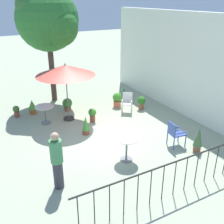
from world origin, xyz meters
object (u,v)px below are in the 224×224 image
(potted_plant_1, at_px, (117,99))
(potted_plant_5, at_px, (16,111))
(shade_tree, at_px, (48,19))
(potted_plant_4, at_px, (32,107))
(standing_person, at_px, (57,160))
(patio_chair_0, at_px, (175,132))
(potted_plant_8, at_px, (141,102))
(potted_plant_0, at_px, (124,94))
(potted_plant_6, at_px, (86,125))
(potted_plant_7, at_px, (67,104))
(patio_chair_1, at_px, (127,101))
(cafe_table_0, at_px, (127,145))
(potted_plant_3, at_px, (92,114))
(patio_umbrella_0, at_px, (65,71))
(potted_plant_2, at_px, (198,139))
(cafe_table_1, at_px, (45,111))

(potted_plant_1, height_order, potted_plant_5, potted_plant_1)
(shade_tree, xyz_separation_m, potted_plant_1, (2.15, 2.25, -3.39))
(potted_plant_4, distance_m, standing_person, 5.24)
(patio_chair_0, bearing_deg, potted_plant_8, 165.47)
(potted_plant_0, distance_m, potted_plant_1, 0.78)
(potted_plant_1, bearing_deg, potted_plant_6, -52.48)
(potted_plant_1, height_order, potted_plant_7, potted_plant_1)
(patio_chair_1, xyz_separation_m, potted_plant_4, (-1.77, -3.68, -0.18))
(cafe_table_0, height_order, standing_person, standing_person)
(potted_plant_5, xyz_separation_m, potted_plant_7, (0.37, 2.11, 0.03))
(potted_plant_3, bearing_deg, potted_plant_4, -135.43)
(cafe_table_0, distance_m, potted_plant_8, 4.13)
(patio_chair_1, xyz_separation_m, standing_person, (3.42, -4.19, 0.33))
(patio_umbrella_0, distance_m, potted_plant_4, 2.46)
(patio_chair_1, distance_m, potted_plant_1, 0.77)
(patio_chair_1, bearing_deg, potted_plant_2, 4.68)
(patio_chair_0, height_order, potted_plant_0, patio_chair_0)
(potted_plant_0, distance_m, potted_plant_8, 1.28)
(potted_plant_2, height_order, potted_plant_8, potted_plant_2)
(shade_tree, relative_size, cafe_table_1, 6.98)
(cafe_table_1, distance_m, potted_plant_5, 1.50)
(cafe_table_1, height_order, potted_plant_2, potted_plant_2)
(potted_plant_2, distance_m, potted_plant_3, 4.21)
(patio_chair_0, bearing_deg, potted_plant_5, -139.65)
(potted_plant_3, bearing_deg, potted_plant_0, 121.66)
(cafe_table_0, xyz_separation_m, potted_plant_7, (-4.57, -0.27, -0.23))
(potted_plant_3, xyz_separation_m, potted_plant_7, (-1.59, -0.49, -0.03))
(patio_umbrella_0, bearing_deg, potted_plant_5, -125.14)
(potted_plant_1, height_order, standing_person, standing_person)
(potted_plant_4, bearing_deg, potted_plant_8, 67.60)
(potted_plant_6, xyz_separation_m, potted_plant_7, (-2.43, 0.16, -0.05))
(cafe_table_1, xyz_separation_m, potted_plant_0, (-0.63, 3.99, -0.16))
(patio_chair_0, bearing_deg, standing_person, -87.28)
(potted_plant_2, bearing_deg, cafe_table_0, -106.59)
(patio_umbrella_0, height_order, potted_plant_7, patio_umbrella_0)
(potted_plant_0, bearing_deg, potted_plant_6, -52.50)
(cafe_table_0, bearing_deg, patio_chair_0, 88.64)
(patio_umbrella_0, distance_m, patio_chair_0, 4.68)
(shade_tree, relative_size, potted_plant_8, 8.51)
(potted_plant_8, bearing_deg, potted_plant_4, -112.40)
(patio_chair_0, height_order, potted_plant_8, patio_chair_0)
(potted_plant_0, relative_size, potted_plant_1, 0.99)
(patio_chair_1, height_order, potted_plant_0, patio_chair_1)
(potted_plant_0, relative_size, potted_plant_7, 1.17)
(cafe_table_1, bearing_deg, potted_plant_6, 32.56)
(shade_tree, bearing_deg, potted_plant_6, -1.17)
(potted_plant_6, height_order, standing_person, standing_person)
(potted_plant_0, distance_m, potted_plant_2, 5.09)
(potted_plant_1, bearing_deg, potted_plant_5, -103.34)
(potted_plant_8, bearing_deg, patio_chair_0, -14.53)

